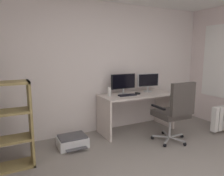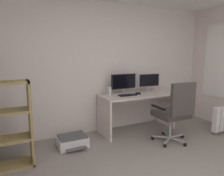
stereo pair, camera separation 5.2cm
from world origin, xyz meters
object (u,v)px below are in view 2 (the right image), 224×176
object	(u,v)px
monitor_main	(124,82)
computer_mouse	(138,93)
desktop_speaker	(110,92)
printer	(72,141)
desk	(137,104)
monitor_secondary	(149,81)
keyboard	(128,95)
office_chair	(175,110)

from	to	relation	value
monitor_main	computer_mouse	bearing A→B (deg)	-29.05
monitor_main	desktop_speaker	size ratio (longest dim) A/B	3.09
computer_mouse	printer	distance (m)	1.53
desk	monitor_secondary	size ratio (longest dim) A/B	3.07
computer_mouse	desktop_speaker	xyz separation A→B (m)	(-0.57, 0.09, 0.07)
keyboard	desktop_speaker	bearing A→B (deg)	163.84
desktop_speaker	office_chair	world-z (taller)	office_chair
monitor_secondary	keyboard	world-z (taller)	monitor_secondary
computer_mouse	monitor_secondary	bearing A→B (deg)	16.23
monitor_secondary	computer_mouse	xyz separation A→B (m)	(-0.35, -0.14, -0.21)
monitor_main	computer_mouse	xyz separation A→B (m)	(0.25, -0.14, -0.22)
computer_mouse	office_chair	size ratio (longest dim) A/B	0.09
desk	desktop_speaker	xyz separation A→B (m)	(-0.57, 0.05, 0.28)
monitor_main	office_chair	distance (m)	1.11
monitor_main	keyboard	distance (m)	0.28
office_chair	printer	bearing A→B (deg)	157.97
desk	keyboard	world-z (taller)	keyboard
desktop_speaker	printer	bearing A→B (deg)	-165.24
monitor_main	desk	bearing A→B (deg)	-21.99
computer_mouse	desktop_speaker	distance (m)	0.58
desk	printer	xyz separation A→B (m)	(-1.37, -0.16, -0.46)
monitor_secondary	keyboard	xyz separation A→B (m)	(-0.59, -0.16, -0.21)
desk	monitor_secondary	bearing A→B (deg)	16.26
keyboard	printer	world-z (taller)	keyboard
desk	desktop_speaker	world-z (taller)	desktop_speaker
keyboard	printer	distance (m)	1.31
computer_mouse	office_chair	distance (m)	0.83
desk	computer_mouse	size ratio (longest dim) A/B	14.72
desk	desktop_speaker	bearing A→B (deg)	174.74
monitor_secondary	computer_mouse	bearing A→B (deg)	-158.47
desktop_speaker	office_chair	size ratio (longest dim) A/B	0.16
computer_mouse	office_chair	world-z (taller)	office_chair
desktop_speaker	printer	world-z (taller)	desktop_speaker
keyboard	office_chair	bearing A→B (deg)	-54.11
desktop_speaker	printer	distance (m)	1.11
monitor_secondary	computer_mouse	world-z (taller)	monitor_secondary
desk	monitor_secondary	xyz separation A→B (m)	(0.34, 0.10, 0.42)
keyboard	office_chair	size ratio (longest dim) A/B	0.31
keyboard	office_chair	distance (m)	0.91
keyboard	printer	bearing A→B (deg)	-172.35
desk	keyboard	size ratio (longest dim) A/B	4.33
desk	office_chair	distance (m)	0.85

